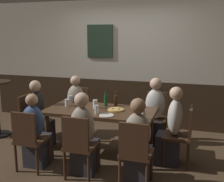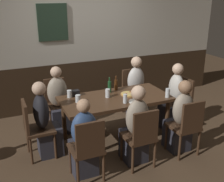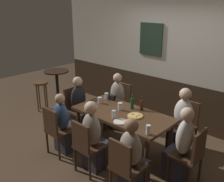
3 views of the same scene
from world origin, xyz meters
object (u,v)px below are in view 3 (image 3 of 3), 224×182
object	(u,v)px
chair_left_near	(56,129)
person_right_near	(132,161)
person_right_far	(181,126)
person_left_near	(64,127)
person_left_far	(116,104)
dining_table	(123,117)
side_bar_table	(58,89)
bar_stool	(41,88)
chair_head_east	(191,154)
pint_glass_amber	(107,96)
person_head_west	(80,109)
tumbler_water	(148,130)
pizza	(135,116)
chair_right_far	(185,123)
person_head_east	(181,150)
highball_clear	(120,107)
chair_right_near	(125,165)
chair_left_far	(121,101)
person_mid_near	(94,141)
tumbler_short	(114,115)
condiment_caddy	(112,97)
beer_glass_tall	(100,101)
plate_white_large	(120,122)
chair_mid_near	(86,144)
beer_bottle_green	(132,103)
beer_bottle_brown	(142,105)

from	to	relation	value
chair_left_near	person_right_near	bearing A→B (deg)	6.15
person_right_far	person_left_near	bearing A→B (deg)	-138.16
person_left_far	dining_table	bearing A→B (deg)	-41.86
side_bar_table	bar_stool	bearing A→B (deg)	-161.57
chair_head_east	pint_glass_amber	xyz separation A→B (m)	(-1.93, 0.29, 0.30)
person_head_west	tumbler_water	xyz separation A→B (m)	(1.86, -0.32, 0.32)
pizza	pint_glass_amber	distance (m)	0.94
chair_right_far	person_head_east	size ratio (longest dim) A/B	0.75
highball_clear	side_bar_table	distance (m)	2.06
chair_right_near	person_right_near	xyz separation A→B (m)	(0.00, 0.16, -0.02)
chair_right_near	person_head_west	distance (m)	2.05
chair_left_far	highball_clear	bearing A→B (deg)	-50.37
person_mid_near	tumbler_short	bearing A→B (deg)	84.85
dining_table	chair_head_east	bearing A→B (deg)	0.00
person_right_far	bar_stool	world-z (taller)	person_right_far
tumbler_water	condiment_caddy	distance (m)	1.45
chair_head_east	pizza	xyz separation A→B (m)	(-1.03, 0.03, 0.26)
person_right_far	beer_glass_tall	bearing A→B (deg)	-154.90
dining_table	beer_glass_tall	bearing A→B (deg)	175.70
chair_left_far	person_left_far	size ratio (longest dim) A/B	0.77
person_right_far	tumbler_water	distance (m)	1.05
person_left_far	chair_head_east	bearing A→B (deg)	-18.44
chair_left_near	tumbler_water	world-z (taller)	tumbler_water
highball_clear	plate_white_large	bearing A→B (deg)	-48.73
chair_mid_near	pint_glass_amber	size ratio (longest dim) A/B	7.41
person_head_west	person_mid_near	bearing A→B (deg)	-31.36
beer_bottle_green	pint_glass_amber	bearing A→B (deg)	176.12
person_left_far	person_right_far	xyz separation A→B (m)	(1.51, 0.00, 0.02)
person_mid_near	beer_bottle_brown	bearing A→B (deg)	81.05
person_head_west	beer_bottle_green	world-z (taller)	person_head_west
beer_glass_tall	tumbler_short	size ratio (longest dim) A/B	0.83
dining_table	person_head_west	size ratio (longest dim) A/B	1.49
pint_glass_amber	plate_white_large	world-z (taller)	pint_glass_amber
person_mid_near	person_head_east	bearing A→B (deg)	31.34
beer_bottle_green	beer_bottle_brown	bearing A→B (deg)	28.05
chair_left_far	pizza	bearing A→B (deg)	-38.88
pizza	beer_glass_tall	xyz separation A→B (m)	(-0.84, 0.01, 0.04)
side_bar_table	person_head_east	bearing A→B (deg)	-3.81
person_left_near	dining_table	bearing A→B (deg)	41.76
chair_left_near	pint_glass_amber	xyz separation A→B (m)	(0.10, 1.13, 0.30)
beer_glass_tall	chair_right_near	bearing A→B (deg)	-33.18
chair_left_near	pint_glass_amber	distance (m)	1.17
chair_left_far	beer_glass_tall	size ratio (longest dim) A/B	7.62
beer_glass_tall	beer_bottle_green	world-z (taller)	beer_bottle_green
chair_mid_near	tumbler_short	size ratio (longest dim) A/B	6.35
pint_glass_amber	beer_glass_tall	xyz separation A→B (m)	(0.06, -0.25, -0.00)
person_left_near	tumbler_water	xyz separation A→B (m)	(1.51, 0.35, 0.35)
person_head_west	bar_stool	distance (m)	1.50
tumbler_water	plate_white_large	size ratio (longest dim) A/B	0.67
condiment_caddy	side_bar_table	distance (m)	1.62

